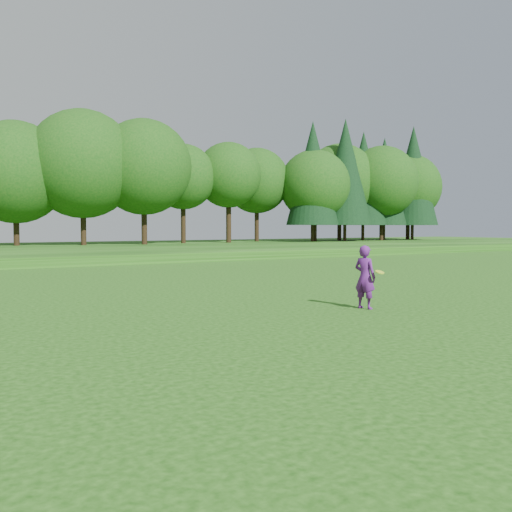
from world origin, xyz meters
TOP-DOWN VIEW (x-y plane):
  - ground at (0.00, 0.00)m, footprint 140.00×140.00m
  - berm at (0.00, 34.00)m, footprint 130.00×30.00m
  - walking_path at (0.00, 20.00)m, footprint 130.00×1.60m
  - treeline at (0.00, 38.00)m, footprint 104.00×7.00m
  - woman at (1.78, -1.45)m, footprint 0.56×0.94m

SIDE VIEW (x-z plane):
  - ground at x=0.00m, z-range 0.00..0.00m
  - walking_path at x=0.00m, z-range 0.00..0.04m
  - berm at x=0.00m, z-range 0.00..0.60m
  - woman at x=1.78m, z-range 0.00..1.74m
  - treeline at x=0.00m, z-range 0.60..15.60m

